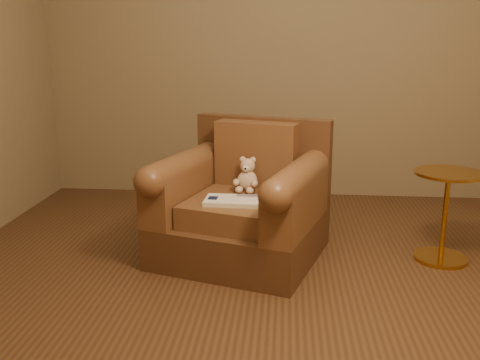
{
  "coord_description": "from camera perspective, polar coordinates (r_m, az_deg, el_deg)",
  "views": [
    {
      "loc": [
        0.05,
        -2.58,
        1.32
      ],
      "look_at": [
        -0.22,
        0.5,
        0.51
      ],
      "focal_mm": 40.0,
      "sensor_mm": 36.0,
      "label": 1
    }
  ],
  "objects": [
    {
      "name": "armchair",
      "position": [
        3.33,
        0.33,
        -2.74
      ],
      "size": [
        1.14,
        1.11,
        0.83
      ],
      "rotation": [
        0.0,
        0.0,
        -0.3
      ],
      "color": "#50301A",
      "rests_on": "floor"
    },
    {
      "name": "floor",
      "position": [
        2.9,
        3.53,
        -12.39
      ],
      "size": [
        4.0,
        4.0,
        0.0
      ],
      "primitive_type": "plane",
      "color": "#50311B",
      "rests_on": "ground"
    },
    {
      "name": "side_table",
      "position": [
        3.47,
        21.03,
        -3.34
      ],
      "size": [
        0.4,
        0.4,
        0.56
      ],
      "color": "#C58936",
      "rests_on": "floor"
    },
    {
      "name": "guidebook",
      "position": [
        3.12,
        -0.71,
        -2.23
      ],
      "size": [
        0.34,
        0.21,
        0.03
      ],
      "rotation": [
        0.0,
        0.0,
        -0.04
      ],
      "color": "beige",
      "rests_on": "armchair"
    },
    {
      "name": "teddy_bear",
      "position": [
        3.36,
        0.74,
        0.22
      ],
      "size": [
        0.16,
        0.18,
        0.22
      ],
      "rotation": [
        0.0,
        0.0,
        -0.16
      ],
      "color": "#D3B094",
      "rests_on": "armchair"
    }
  ]
}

